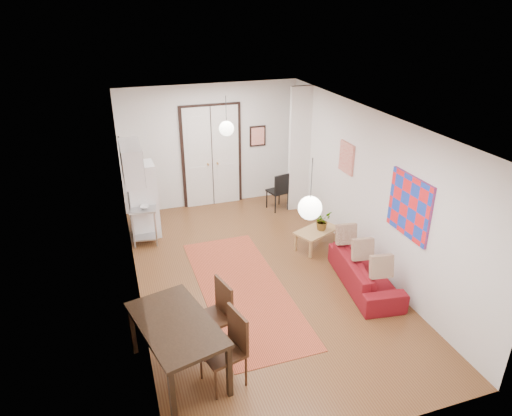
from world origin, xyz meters
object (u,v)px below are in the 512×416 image
object	(u,v)px
dining_chair_far	(220,341)
dining_chair_near	(208,309)
coffee_table	(317,232)
black_side_chair	(276,186)
kitchen_counter	(145,215)
dining_table	(176,328)
fridge	(143,200)
sofa	(365,272)

from	to	relation	value
dining_chair_far	dining_chair_near	bearing A→B (deg)	165.73
dining_chair_near	coffee_table	bearing A→B (deg)	113.53
dining_chair_near	black_side_chair	distance (m)	4.93
kitchen_counter	black_side_chair	xyz separation A→B (m)	(3.13, 0.53, 0.05)
black_side_chair	dining_table	bearing A→B (deg)	42.23
black_side_chair	kitchen_counter	bearing A→B (deg)	-4.17
coffee_table	fridge	bearing A→B (deg)	152.76
coffee_table	kitchen_counter	bearing A→B (deg)	154.04
coffee_table	fridge	size ratio (longest dim) A/B	0.64
sofa	dining_chair_near	bearing A→B (deg)	109.26
fridge	dining_chair_far	distance (m)	4.48
coffee_table	dining_chair_near	distance (m)	3.42
dining_chair_far	dining_table	bearing A→B (deg)	-129.37
sofa	dining_chair_near	size ratio (longest dim) A/B	1.78
dining_chair_near	dining_chair_far	world-z (taller)	same
dining_table	dining_chair_far	size ratio (longest dim) A/B	1.62
dining_chair_near	kitchen_counter	bearing A→B (deg)	173.85
sofa	dining_chair_far	distance (m)	3.20
dining_table	dining_chair_near	distance (m)	0.71
kitchen_counter	dining_chair_near	size ratio (longest dim) A/B	1.05
coffee_table	kitchen_counter	world-z (taller)	kitchen_counter
sofa	kitchen_counter	size ratio (longest dim) A/B	1.69
sofa	coffee_table	xyz separation A→B (m)	(-0.22, 1.51, 0.07)
fridge	dining_chair_near	world-z (taller)	fridge
fridge	dining_chair_far	bearing A→B (deg)	-85.57
dining_chair_near	dining_chair_far	distance (m)	0.70
dining_chair_far	coffee_table	bearing A→B (deg)	121.74
kitchen_counter	dining_table	world-z (taller)	dining_table
dining_chair_near	dining_table	bearing A→B (deg)	-63.12
coffee_table	dining_chair_far	size ratio (longest dim) A/B	0.98
kitchen_counter	dining_chair_near	world-z (taller)	dining_chair_near
coffee_table	dining_chair_near	xyz separation A→B (m)	(-2.69, -2.09, 0.26)
fridge	dining_chair_near	size ratio (longest dim) A/B	1.54
kitchen_counter	dining_chair_far	distance (m)	4.39
dining_table	sofa	bearing A→B (deg)	16.79
kitchen_counter	dining_chair_far	world-z (taller)	dining_chair_far
black_side_chair	dining_chair_near	bearing A→B (deg)	44.30
sofa	dining_table	bearing A→B (deg)	114.79
coffee_table	fridge	distance (m)	3.64
fridge	dining_table	xyz separation A→B (m)	(-0.00, -4.20, -0.05)
sofa	kitchen_counter	bearing A→B (deg)	56.16
dining_table	dining_chair_near	world-z (taller)	dining_chair_near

